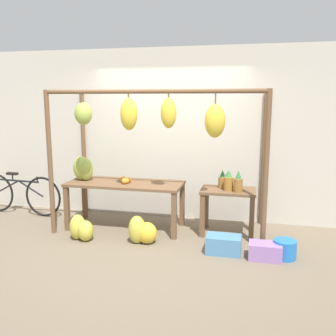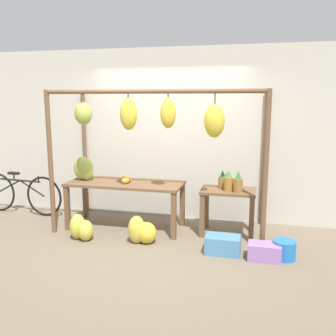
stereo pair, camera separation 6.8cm
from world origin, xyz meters
name	(u,v)px [view 1 (the left image)]	position (x,y,z in m)	size (l,w,h in m)	color
ground_plane	(149,245)	(0.00, 0.00, 0.00)	(20.00, 20.00, 0.00)	#756651
shop_wall_back	(170,135)	(0.00, 1.35, 1.40)	(8.00, 0.08, 2.80)	beige
stall_awning	(156,129)	(0.03, 0.31, 1.57)	(3.12, 1.27, 2.11)	brown
display_table_main	(125,188)	(-0.54, 0.60, 0.63)	(1.77, 0.72, 0.73)	brown
display_table_side	(228,200)	(1.02, 0.69, 0.52)	(0.80, 0.54, 0.68)	brown
banana_pile_on_table	(83,169)	(-1.23, 0.60, 0.91)	(0.41, 0.36, 0.38)	#9EB247
orange_pile	(125,180)	(-0.52, 0.56, 0.77)	(0.18, 0.23, 0.09)	orange
pineapple_cluster	(229,181)	(1.04, 0.66, 0.80)	(0.36, 0.37, 0.31)	olive
banana_pile_ground_left	(81,229)	(-0.99, -0.04, 0.17)	(0.41, 0.33, 0.36)	gold
banana_pile_ground_right	(142,231)	(-0.10, 0.03, 0.17)	(0.43, 0.31, 0.39)	gold
fruit_crate_white	(224,244)	(1.03, -0.05, 0.12)	(0.45, 0.28, 0.23)	#4C84B2
blue_bucket	(285,249)	(1.79, -0.04, 0.12)	(0.29, 0.29, 0.24)	blue
parked_bicycle	(19,194)	(-2.58, 0.86, 0.36)	(1.65, 0.16, 0.73)	black
fruit_crate_purple	(265,251)	(1.55, -0.13, 0.10)	(0.40, 0.25, 0.21)	#9970B7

